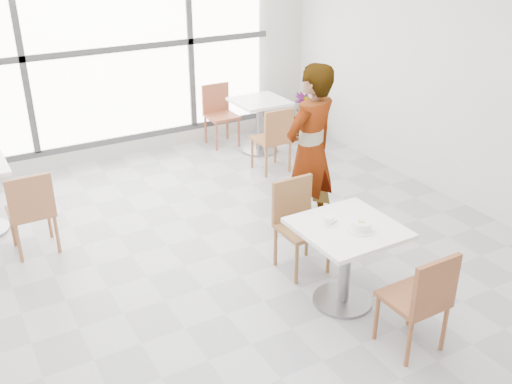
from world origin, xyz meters
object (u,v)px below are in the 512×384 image
plant_right (304,115)px  person (310,152)px  oatmeal_bowl (361,226)px  coffee_cup (329,221)px  main_table (346,250)px  chair_near (422,297)px  bg_chair_right_far (219,110)px  chair_far (298,219)px  bg_chair_right_near (274,136)px  bg_table_right (260,118)px  bg_chair_left_near (31,208)px

plant_right → person: bearing=-123.3°
oatmeal_bowl → coffee_cup: 0.27m
person → plant_right: bearing=-139.1°
main_table → chair_near: 0.79m
main_table → bg_chair_right_far: size_ratio=0.92×
chair_far → bg_chair_right_near: 2.27m
bg_chair_right_near → bg_chair_right_far: bearing=-84.6°
plant_right → main_table: bearing=-119.6°
oatmeal_bowl → bg_chair_right_near: size_ratio=0.24×
chair_far → bg_table_right: (1.22, 2.79, -0.01)m
chair_near → bg_chair_right_near: 3.63m
main_table → bg_chair_right_near: bearing=70.3°
plant_right → bg_table_right: bearing=-165.9°
chair_far → bg_table_right: size_ratio=1.16×
chair_far → plant_right: bearing=54.8°
coffee_cup → bg_chair_left_near: bg_chair_left_near is taller
chair_near → bg_table_right: chair_near is taller
main_table → bg_chair_left_near: size_ratio=0.92×
main_table → bg_chair_left_near: bg_chair_left_near is taller
main_table → bg_table_right: size_ratio=1.07×
main_table → bg_chair_right_near: (0.98, 2.74, -0.02)m
bg_chair_right_far → person: bearing=-97.9°
bg_chair_right_near → chair_far: bearing=63.9°
coffee_cup → bg_chair_right_near: 2.87m
chair_near → bg_chair_left_near: 3.70m
bg_chair_right_near → coffee_cup: bearing=67.3°
coffee_cup → person: (0.58, 1.10, 0.12)m
coffee_cup → bg_chair_right_near: (1.10, 2.63, -0.28)m
chair_near → bg_chair_right_far: same height
chair_near → bg_chair_right_far: size_ratio=1.00×
bg_table_right → bg_chair_left_near: 3.58m
bg_table_right → bg_chair_right_near: size_ratio=0.86×
bg_chair_left_near → chair_near: bearing=126.9°
chair_near → bg_chair_right_far: (0.76, 4.85, 0.00)m
chair_far → bg_chair_left_near: (-2.11, 1.47, 0.00)m
coffee_cup → oatmeal_bowl: bearing=-53.8°
chair_near → bg_table_right: bearing=-104.5°
chair_far → person: (0.47, 0.51, 0.40)m
main_table → bg_chair_right_far: 4.16m
main_table → bg_chair_right_far: (0.86, 4.07, -0.02)m
main_table → oatmeal_bowl: (0.04, -0.11, 0.27)m
main_table → chair_near: (0.10, -0.78, -0.02)m
chair_near → chair_far: bearing=-85.6°
person → bg_chair_right_far: person is taller
coffee_cup → plant_right: size_ratio=0.24×
person → bg_chair_right_far: (0.40, 2.86, -0.40)m
bg_chair_right_far → bg_chair_left_near: bearing=-147.5°
main_table → plant_right: main_table is taller
plant_right → oatmeal_bowl: bearing=-118.3°
oatmeal_bowl → bg_table_right: 3.80m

